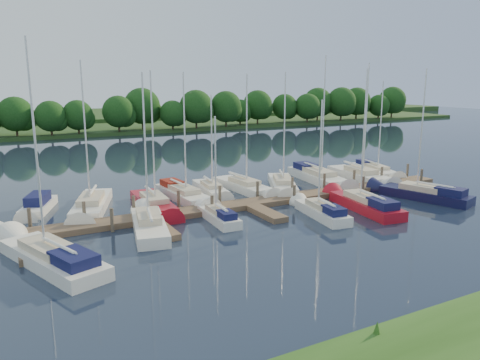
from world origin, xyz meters
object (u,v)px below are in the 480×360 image
sailboat_n_5 (212,190)px  sailboat_s_2 (218,217)px  motorboat (38,207)px  dock (251,206)px

sailboat_n_5 → sailboat_s_2: sailboat_n_5 is taller
motorboat → sailboat_n_5: (14.08, -0.81, -0.08)m
motorboat → sailboat_s_2: (11.02, -8.55, -0.03)m
dock → sailboat_s_2: 4.01m
dock → sailboat_s_2: sailboat_s_2 is taller
dock → sailboat_n_5: bearing=95.5°
dock → sailboat_n_5: 6.09m
dock → motorboat: size_ratio=6.90×
dock → motorboat: bearing=154.9°
sailboat_n_5 → sailboat_s_2: 8.32m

